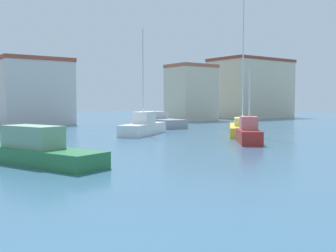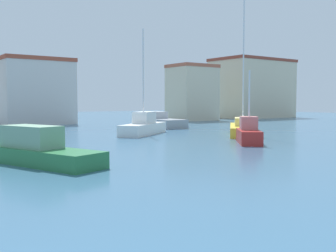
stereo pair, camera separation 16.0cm
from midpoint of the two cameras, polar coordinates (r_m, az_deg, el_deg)
water at (r=27.29m, az=-7.12°, el=-2.73°), size 160.00×160.00×0.00m
motorboat_grey_inner_mooring at (r=45.69m, az=-1.63°, el=0.65°), size 3.28×8.28×1.77m
motorboat_green_near_pier at (r=20.13m, az=-18.69°, el=-3.32°), size 4.48×8.03×1.82m
sailboat_yellow_distant_north at (r=36.14m, az=10.47°, el=-0.26°), size 7.66×7.71×13.58m
sailboat_red_center_channel at (r=28.73m, az=11.34°, el=-1.04°), size 3.74×4.05×5.15m
sailboat_white_behind_lamppost at (r=35.59m, az=-3.68°, el=-0.04°), size 6.77×5.62×9.33m
harbor_office at (r=54.74m, az=-18.81°, el=4.73°), size 8.81×7.71×8.47m
waterfront_apartments at (r=61.55m, az=3.24°, el=4.80°), size 6.63×5.56×8.54m
warehouse_block at (r=73.57m, az=11.72°, el=5.28°), size 14.21×8.81×10.44m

